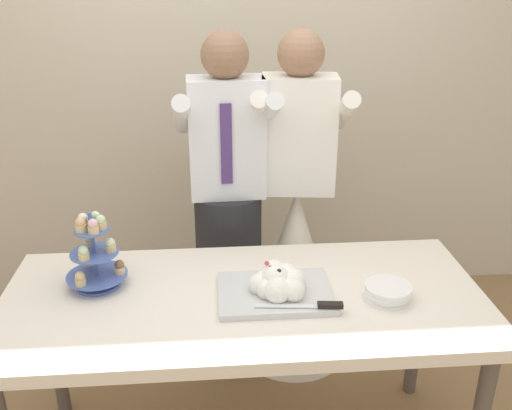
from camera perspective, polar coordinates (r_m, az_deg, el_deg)
The scene contains 7 objects.
rear_wall at distance 3.27m, azimuth -2.92°, elevation 14.78°, with size 5.20×0.10×2.90m, color beige.
dessert_table at distance 2.18m, azimuth -1.23°, elevation -10.68°, with size 1.80×0.80×0.78m.
cupcake_stand at distance 2.23m, azimuth -15.84°, elevation -4.85°, with size 0.23×0.23×0.31m.
main_cake_tray at distance 2.12m, azimuth 2.16°, elevation -8.03°, with size 0.44×0.31×0.12m.
plate_stack at distance 2.17m, azimuth 13.00°, elevation -8.46°, with size 0.18×0.18×0.05m.
person_groom at distance 2.75m, azimuth -2.79°, elevation -2.18°, with size 0.48×0.50×1.66m.
person_bride at distance 2.87m, azimuth 3.94°, elevation -4.73°, with size 0.56×0.56×1.66m.
Camera 1 is at (-0.10, -1.82, 1.91)m, focal length 39.96 mm.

